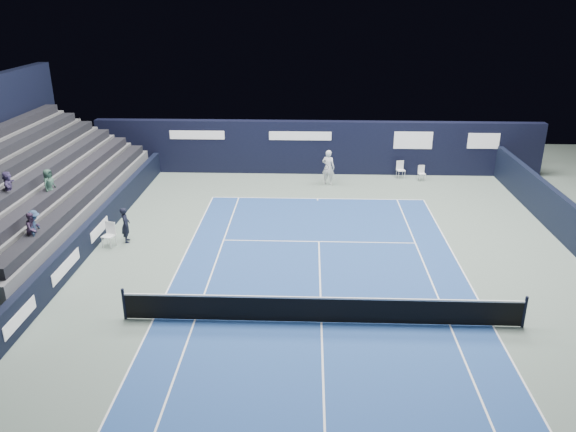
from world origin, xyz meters
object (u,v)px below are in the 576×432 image
Objects in this scene: tennis_net at (322,309)px; tennis_player at (328,167)px; line_judge_chair at (109,233)px; folding_chair_back_a at (421,170)px; folding_chair_back_b at (400,168)px.

tennis_net is 6.56× the size of tennis_player.
line_judge_chair is 0.08× the size of tennis_net.
folding_chair_back_b is (-1.13, 0.41, -0.01)m from folding_chair_back_a.
tennis_player is at bearing -177.90° from folding_chair_back_a.
folding_chair_back_a is 0.44× the size of tennis_player.
line_judge_chair reaches higher than folding_chair_back_a.
tennis_net is 14.33m from tennis_player.
tennis_player is (0.60, 14.31, 0.47)m from tennis_net.
tennis_player is (9.38, 8.67, 0.38)m from line_judge_chair.
folding_chair_back_a is 5.45m from tennis_player.
line_judge_chair is at bearing -155.21° from folding_chair_back_a.
tennis_player reaches higher than folding_chair_back_b.
line_judge_chair is (-13.60, -10.08, 0.04)m from folding_chair_back_b.
line_judge_chair is 0.54× the size of tennis_player.
folding_chair_back_b is 0.94× the size of line_judge_chair.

